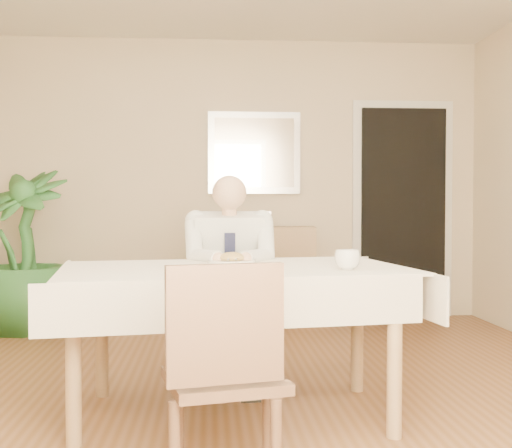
{
  "coord_description": "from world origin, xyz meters",
  "views": [
    {
      "loc": [
        -0.28,
        -3.5,
        1.06
      ],
      "look_at": [
        0.0,
        0.35,
        0.95
      ],
      "focal_mm": 45.0,
      "sensor_mm": 36.0,
      "label": 1
    }
  ],
  "objects": [
    {
      "name": "room",
      "position": [
        0.0,
        0.0,
        1.3
      ],
      "size": [
        5.0,
        5.02,
        2.6
      ],
      "color": "brown",
      "rests_on": "ground"
    },
    {
      "name": "doorway",
      "position": [
        1.55,
        2.46,
        1.0
      ],
      "size": [
        0.96,
        0.07,
        2.1
      ],
      "color": "silver",
      "rests_on": "ground"
    },
    {
      "name": "mirror",
      "position": [
        0.14,
        2.47,
        1.55
      ],
      "size": [
        0.86,
        0.04,
        0.76
      ],
      "color": "silver",
      "rests_on": "room"
    },
    {
      "name": "dining_table",
      "position": [
        -0.16,
        -0.28,
        0.67
      ],
      "size": [
        1.85,
        1.25,
        0.75
      ],
      "rotation": [
        0.0,
        0.0,
        0.14
      ],
      "color": "#8F6C4C",
      "rests_on": "ground"
    },
    {
      "name": "chair_far",
      "position": [
        -0.16,
        0.6,
        0.53
      ],
      "size": [
        0.45,
        0.45,
        0.94
      ],
      "rotation": [
        0.0,
        0.0,
        0.01
      ],
      "color": "#3C2518",
      "rests_on": "ground"
    },
    {
      "name": "chair_near",
      "position": [
        -0.23,
        -1.22,
        0.48
      ],
      "size": [
        0.49,
        0.49,
        0.86
      ],
      "rotation": [
        0.0,
        0.0,
        0.22
      ],
      "color": "#3C2518",
      "rests_on": "ground"
    },
    {
      "name": "seated_man",
      "position": [
        -0.16,
        0.31,
        0.69
      ],
      "size": [
        0.48,
        0.72,
        1.24
      ],
      "color": "white",
      "rests_on": "ground"
    },
    {
      "name": "plate",
      "position": [
        -0.16,
        -0.06,
        0.76
      ],
      "size": [
        0.26,
        0.26,
        0.02
      ],
      "primitive_type": "cylinder",
      "color": "white",
      "rests_on": "dining_table"
    },
    {
      "name": "food",
      "position": [
        -0.16,
        -0.06,
        0.78
      ],
      "size": [
        0.14,
        0.14,
        0.06
      ],
      "primitive_type": "ellipsoid",
      "color": "olive",
      "rests_on": "dining_table"
    },
    {
      "name": "knife",
      "position": [
        -0.12,
        -0.12,
        0.78
      ],
      "size": [
        0.01,
        0.13,
        0.01
      ],
      "primitive_type": "cylinder",
      "rotation": [
        1.57,
        0.0,
        0.0
      ],
      "color": "silver",
      "rests_on": "dining_table"
    },
    {
      "name": "fork",
      "position": [
        -0.2,
        -0.12,
        0.78
      ],
      "size": [
        0.01,
        0.13,
        0.01
      ],
      "primitive_type": "cylinder",
      "rotation": [
        1.57,
        0.0,
        0.0
      ],
      "color": "silver",
      "rests_on": "dining_table"
    },
    {
      "name": "coffee_mug",
      "position": [
        0.38,
        -0.46,
        0.8
      ],
      "size": [
        0.14,
        0.14,
        0.1
      ],
      "primitive_type": "imported",
      "rotation": [
        0.0,
        0.0,
        0.16
      ],
      "color": "white",
      "rests_on": "dining_table"
    },
    {
      "name": "sideboard",
      "position": [
        0.14,
        2.32,
        0.43
      ],
      "size": [
        1.11,
        0.47,
        0.87
      ],
      "primitive_type": "cube",
      "rotation": [
        0.0,
        0.0,
        -0.09
      ],
      "color": "#8F6C4C",
      "rests_on": "ground"
    },
    {
      "name": "photo_frame_left",
      "position": [
        -0.32,
        2.39,
        0.94
      ],
      "size": [
        0.1,
        0.02,
        0.14
      ],
      "primitive_type": "cube",
      "color": "silver",
      "rests_on": "sideboard"
    },
    {
      "name": "photo_frame_center",
      "position": [
        -0.08,
        2.38,
        0.94
      ],
      "size": [
        0.1,
        0.02,
        0.14
      ],
      "primitive_type": "cube",
      "color": "silver",
      "rests_on": "sideboard"
    },
    {
      "name": "photo_frame_right",
      "position": [
        0.23,
        2.36,
        0.94
      ],
      "size": [
        0.1,
        0.02,
        0.14
      ],
      "primitive_type": "cube",
      "color": "silver",
      "rests_on": "sideboard"
    },
    {
      "name": "potted_palm",
      "position": [
        -1.84,
        1.97,
        0.68
      ],
      "size": [
        1.02,
        1.02,
        1.36
      ],
      "primitive_type": "imported",
      "rotation": [
        0.0,
        0.0,
        -0.44
      ],
      "color": "#245824",
      "rests_on": "ground"
    }
  ]
}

